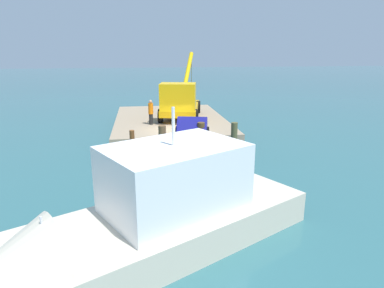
{
  "coord_description": "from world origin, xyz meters",
  "views": [
    {
      "loc": [
        21.71,
        -2.22,
        6.12
      ],
      "look_at": [
        2.01,
        0.77,
        0.59
      ],
      "focal_mm": 32.01,
      "sensor_mm": 36.0,
      "label": 1
    }
  ],
  "objects_px": {
    "dock_worker": "(151,112)",
    "crane_truck": "(180,101)",
    "moored_yacht": "(115,244)",
    "salvaged_car": "(190,147)"
  },
  "relations": [
    {
      "from": "salvaged_car",
      "to": "moored_yacht",
      "type": "distance_m",
      "value": 10.5
    },
    {
      "from": "dock_worker",
      "to": "moored_yacht",
      "type": "xyz_separation_m",
      "value": [
        14.74,
        -1.6,
        -1.26
      ]
    },
    {
      "from": "crane_truck",
      "to": "moored_yacht",
      "type": "relative_size",
      "value": 0.75
    },
    {
      "from": "dock_worker",
      "to": "moored_yacht",
      "type": "relative_size",
      "value": 0.14
    },
    {
      "from": "crane_truck",
      "to": "moored_yacht",
      "type": "xyz_separation_m",
      "value": [
        16.3,
        -3.84,
        -1.73
      ]
    },
    {
      "from": "dock_worker",
      "to": "moored_yacht",
      "type": "distance_m",
      "value": 14.88
    },
    {
      "from": "salvaged_car",
      "to": "crane_truck",
      "type": "bearing_deg",
      "value": 178.47
    },
    {
      "from": "salvaged_car",
      "to": "moored_yacht",
      "type": "bearing_deg",
      "value": -20.48
    },
    {
      "from": "dock_worker",
      "to": "crane_truck",
      "type": "bearing_deg",
      "value": 124.68
    },
    {
      "from": "crane_truck",
      "to": "moored_yacht",
      "type": "height_order",
      "value": "crane_truck"
    }
  ]
}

